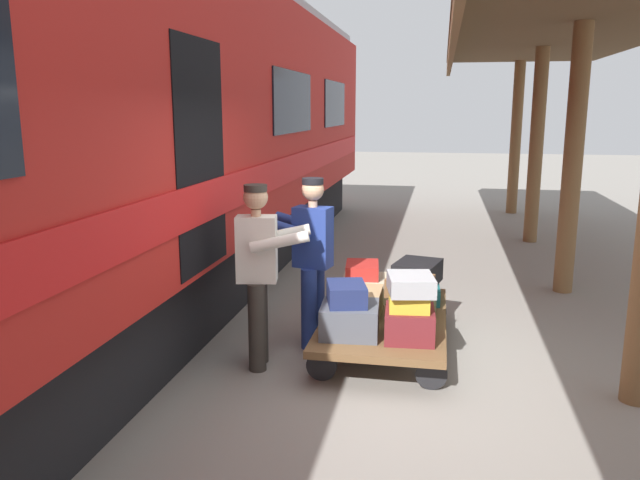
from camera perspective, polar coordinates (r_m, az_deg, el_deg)
name	(u,v)px	position (r m, az deg, el deg)	size (l,w,h in m)	color
ground_plane	(409,383)	(5.70, 8.10, -12.73)	(60.00, 60.00, 0.00)	gray
train_car	(45,142)	(6.29, -23.74, 8.15)	(3.02, 19.98, 4.00)	#B21E19
luggage_cart	(385,320)	(6.32, 5.91, -7.28)	(1.23, 2.14, 0.34)	brown
suitcase_olive_duffel	(413,306)	(6.25, 8.42, -5.96)	(0.42, 0.56, 0.23)	brown
suitcase_slate_roller	(350,320)	(5.73, 2.72, -7.25)	(0.52, 0.50, 0.28)	#4C515B
suitcase_maroon_trunk	(410,324)	(5.69, 8.15, -7.55)	(0.43, 0.49, 0.28)	maroon
suitcase_tan_vintage	(358,302)	(6.29, 3.49, -5.63)	(0.46, 0.49, 0.26)	tan
suitcase_cream_canvas	(365,287)	(6.86, 4.13, -4.32)	(0.48, 0.55, 0.22)	beige
suitcase_teal_softside	(415,292)	(6.82, 8.64, -4.70)	(0.51, 0.52, 0.17)	#1E666B
suitcase_yellow_case	(409,300)	(5.62, 8.08, -5.46)	(0.35, 0.38, 0.15)	gold
suitcase_navy_fabric	(347,294)	(5.69, 2.43, -4.90)	(0.34, 0.43, 0.19)	navy
suitcase_brown_leather	(410,286)	(6.18, 8.19, -4.15)	(0.40, 0.40, 0.18)	brown
suitcase_gray_aluminum	(411,284)	(5.56, 8.26, -3.99)	(0.39, 0.45, 0.16)	#9EA0A5
suitcase_red_plastic	(362,270)	(6.84, 3.86, -2.73)	(0.35, 0.46, 0.15)	#AD231E
suitcase_black_hardshell	(417,272)	(6.81, 8.82, -2.94)	(0.43, 0.54, 0.24)	black
porter_in_overalls	(311,256)	(6.22, -0.82, -1.47)	(0.72, 0.52, 1.70)	navy
porter_by_door	(259,270)	(5.72, -5.54, -2.72)	(0.71, 0.50, 1.70)	#332D28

